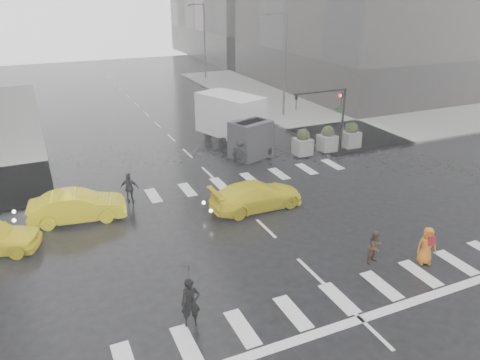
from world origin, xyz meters
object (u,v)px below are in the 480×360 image
pedestrian_orange (427,245)px  taxi_mid (78,206)px  traffic_signal_pole (331,108)px  box_truck (235,121)px  pedestrian_brown (375,247)px

pedestrian_orange → taxi_mid: size_ratio=0.36×
traffic_signal_pole → pedestrian_orange: (-4.28, -13.45, -2.38)m
taxi_mid → pedestrian_orange: bearing=-120.2°
traffic_signal_pole → box_truck: (-5.42, 3.80, -1.27)m
pedestrian_orange → traffic_signal_pole: bearing=97.5°
traffic_signal_pole → pedestrian_brown: 14.22m
pedestrian_orange → taxi_mid: (-12.85, 10.06, -0.08)m
traffic_signal_pole → pedestrian_brown: (-6.21, -12.55, -2.48)m
traffic_signal_pole → taxi_mid: (-17.13, -3.39, -2.45)m
traffic_signal_pole → pedestrian_orange: traffic_signal_pole is taller
traffic_signal_pole → taxi_mid: 17.63m
traffic_signal_pole → pedestrian_orange: size_ratio=2.71×
box_truck → pedestrian_orange: bearing=-105.6°
taxi_mid → traffic_signal_pole: bearing=-70.9°
traffic_signal_pole → taxi_mid: size_ratio=0.97×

